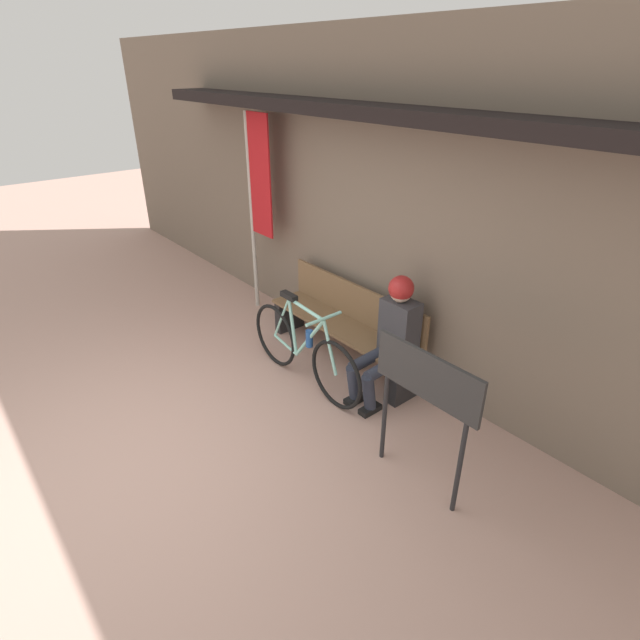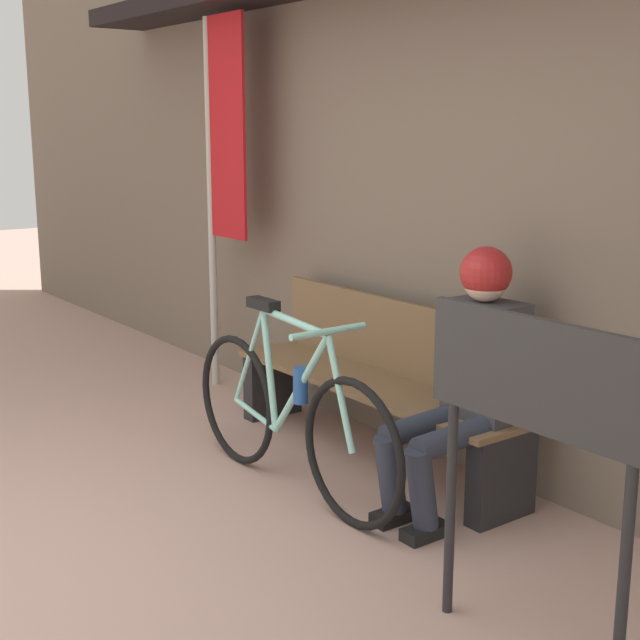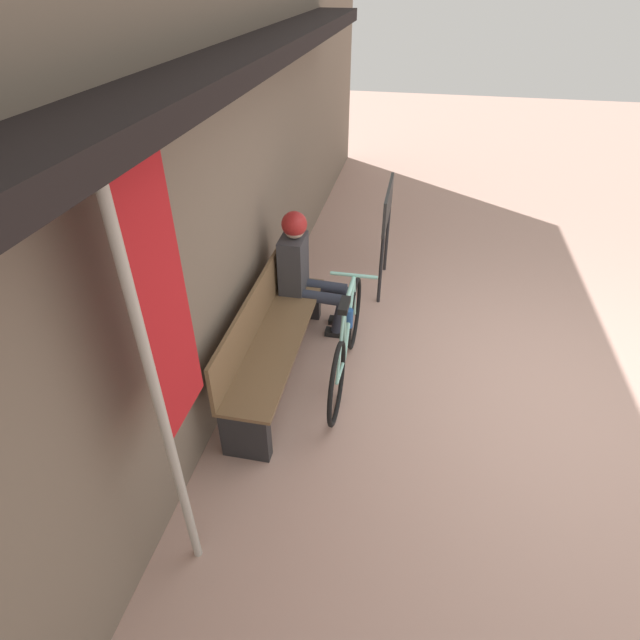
# 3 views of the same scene
# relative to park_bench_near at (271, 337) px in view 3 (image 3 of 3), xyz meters

# --- Properties ---
(ground_plane) EXTENTS (24.00, 24.00, 0.00)m
(ground_plane) POSITION_rel_park_bench_near_xyz_m (0.13, -2.30, -0.40)
(ground_plane) COLOR tan
(storefront_wall) EXTENTS (12.00, 0.56, 3.20)m
(storefront_wall) POSITION_rel_park_bench_near_xyz_m (0.13, 0.31, 1.26)
(storefront_wall) COLOR #756656
(storefront_wall) RESTS_ON ground_plane
(park_bench_near) EXTENTS (1.93, 0.42, 0.83)m
(park_bench_near) POSITION_rel_park_bench_near_xyz_m (0.00, 0.00, 0.00)
(park_bench_near) COLOR brown
(park_bench_near) RESTS_ON ground_plane
(bicycle) EXTENTS (1.63, 0.40, 0.91)m
(bicycle) POSITION_rel_park_bench_near_xyz_m (0.09, -0.63, -0.02)
(bicycle) COLOR black
(bicycle) RESTS_ON ground_plane
(person_seated) EXTENTS (0.34, 0.66, 1.21)m
(person_seated) POSITION_rel_park_bench_near_xyz_m (0.75, -0.12, 0.29)
(person_seated) COLOR #2D3342
(person_seated) RESTS_ON ground_plane
(banner_pole) EXTENTS (0.45, 0.05, 2.39)m
(banner_pole) POSITION_rel_park_bench_near_xyz_m (-1.56, 0.00, 1.13)
(banner_pole) COLOR #B7B2A8
(banner_pole) RESTS_ON ground_plane
(signboard) EXTENTS (0.88, 0.04, 1.15)m
(signboard) POSITION_rel_park_bench_near_xyz_m (1.68, -0.80, 0.47)
(signboard) COLOR #232326
(signboard) RESTS_ON ground_plane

